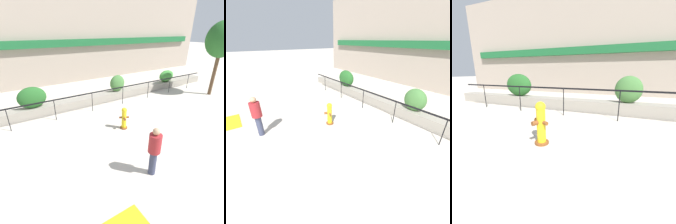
# 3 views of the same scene
# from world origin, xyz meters

# --- Properties ---
(building_facade) EXTENTS (30.00, 1.36, 8.00)m
(building_facade) POSITION_xyz_m (0.00, 11.98, 3.99)
(building_facade) COLOR gray
(building_facade) RESTS_ON ground
(planter_wall_low) EXTENTS (18.00, 0.70, 0.50)m
(planter_wall_low) POSITION_xyz_m (0.00, 6.00, 0.25)
(planter_wall_low) COLOR gray
(planter_wall_low) RESTS_ON ground
(fence_railing_segment) EXTENTS (15.00, 0.05, 1.15)m
(fence_railing_segment) POSITION_xyz_m (-0.00, 4.90, 1.02)
(fence_railing_segment) COLOR black
(fence_railing_segment) RESTS_ON ground
(hedge_bush_0) EXTENTS (1.49, 0.70, 1.16)m
(hedge_bush_0) POSITION_xyz_m (-5.14, 6.00, 1.08)
(hedge_bush_0) COLOR #235B23
(hedge_bush_0) RESTS_ON planter_wall_low
(hedge_bush_1) EXTENTS (1.09, 0.63, 1.11)m
(hedge_bush_1) POSITION_xyz_m (0.30, 6.00, 1.05)
(hedge_bush_1) COLOR #427538
(hedge_bush_1) RESTS_ON planter_wall_low
(fire_hydrant) EXTENTS (0.47, 0.48, 1.08)m
(fire_hydrant) POSITION_xyz_m (-1.73, 2.31, 0.55)
(fire_hydrant) COLOR brown
(fire_hydrant) RESTS_ON ground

